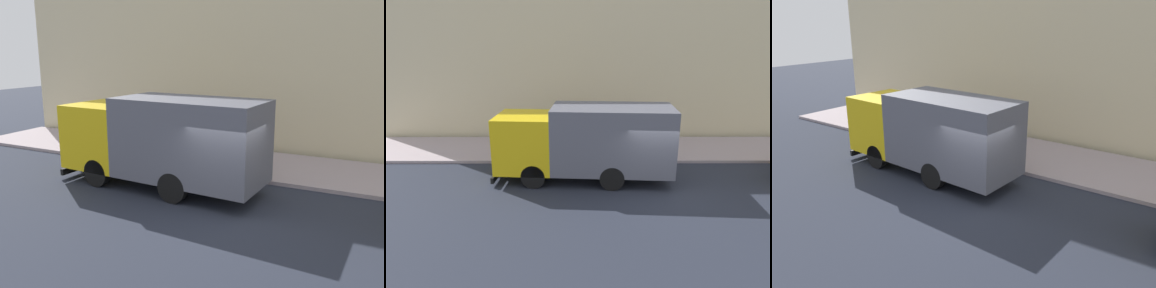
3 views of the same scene
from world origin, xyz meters
TOP-DOWN VIEW (x-y plane):
  - ground at (0.00, 0.00)m, footprint 80.00×80.00m
  - sidewalk at (5.11, 0.00)m, footprint 4.21×30.00m
  - building_facade at (7.71, 0.00)m, footprint 0.50×30.00m
  - large_utility_truck at (1.12, 2.80)m, footprint 2.89×7.48m
  - pedestrian_walking at (4.10, 5.54)m, footprint 0.45×0.45m
  - pedestrian_standing at (3.68, 2.55)m, footprint 0.40×0.40m
  - pedestrian_third at (6.33, 5.26)m, footprint 0.44×0.44m
  - traffic_cone_orange at (3.54, 5.59)m, footprint 0.51×0.51m
  - street_sign_post at (3.46, 2.96)m, footprint 0.44×0.08m

SIDE VIEW (x-z plane):
  - ground at x=0.00m, z-range 0.00..0.00m
  - sidewalk at x=5.11m, z-range 0.00..0.14m
  - traffic_cone_orange at x=3.54m, z-range 0.14..0.87m
  - pedestrian_third at x=6.33m, z-range 0.18..1.76m
  - pedestrian_walking at x=4.10m, z-range 0.19..1.88m
  - pedestrian_standing at x=3.68m, z-range 0.18..1.91m
  - street_sign_post at x=3.46m, z-range 0.37..2.86m
  - large_utility_truck at x=1.12m, z-range 0.16..3.32m
  - building_facade at x=7.71m, z-range 0.00..12.08m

